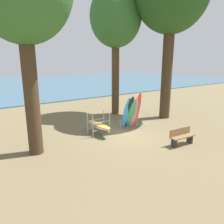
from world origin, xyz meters
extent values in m
plane|color=brown|center=(0.00, 0.00, 0.00)|extent=(80.00, 80.00, 0.00)
cube|color=#38607A|center=(0.00, 29.22, 0.05)|extent=(80.00, 36.00, 0.10)
cylinder|color=#42301E|center=(-5.05, 0.42, 2.89)|extent=(0.62, 0.62, 5.78)
cylinder|color=#42301E|center=(4.51, 1.26, 3.56)|extent=(0.74, 0.74, 7.12)
cylinder|color=#4C3823|center=(2.19, 4.26, 2.99)|extent=(0.57, 0.57, 5.97)
ellipsoid|color=#33662D|center=(2.19, 4.26, 7.15)|extent=(3.73, 3.73, 4.29)
ellipsoid|color=#2D8ED1|center=(0.41, 0.66, 1.01)|extent=(0.57, 0.60, 2.02)
ellipsoid|color=black|center=(0.63, 0.68, 1.05)|extent=(0.53, 0.76, 2.09)
ellipsoid|color=#339E56|center=(0.86, 0.69, 0.92)|extent=(0.54, 0.64, 1.83)
ellipsoid|color=pink|center=(1.08, 0.70, 0.98)|extent=(0.54, 0.51, 1.95)
ellipsoid|color=red|center=(1.30, 0.72, 1.12)|extent=(0.56, 0.62, 2.23)
cylinder|color=#9EA0A5|center=(0.19, 0.93, 0.28)|extent=(0.04, 0.04, 0.55)
cylinder|color=#9EA0A5|center=(1.52, 0.92, 0.28)|extent=(0.04, 0.04, 0.55)
cylinder|color=#9EA0A5|center=(0.86, 0.93, 0.55)|extent=(1.49, 0.06, 0.04)
cylinder|color=#9EA0A5|center=(-1.94, 0.61, 0.62)|extent=(0.05, 0.05, 1.25)
cylinder|color=#9EA0A5|center=(-0.84, 0.61, 0.62)|extent=(0.05, 0.05, 1.25)
cylinder|color=#9EA0A5|center=(-1.94, 1.21, 0.62)|extent=(0.05, 0.05, 1.25)
cylinder|color=#9EA0A5|center=(-0.84, 1.21, 0.62)|extent=(0.05, 0.05, 1.25)
cylinder|color=#9EA0A5|center=(-1.39, 0.61, 0.35)|extent=(1.10, 0.04, 0.04)
cylinder|color=#9EA0A5|center=(-1.39, 0.61, 0.80)|extent=(1.10, 0.04, 0.04)
cylinder|color=#9EA0A5|center=(-1.39, 1.21, 0.35)|extent=(1.10, 0.04, 0.04)
cylinder|color=#9EA0A5|center=(-1.39, 1.21, 0.80)|extent=(1.10, 0.04, 0.04)
ellipsoid|color=#339E56|center=(-1.36, 0.91, 0.40)|extent=(0.59, 2.12, 0.06)
ellipsoid|color=#C6B289|center=(-1.39, 0.91, 0.46)|extent=(0.54, 2.11, 0.06)
ellipsoid|color=pink|center=(-1.44, 0.91, 0.52)|extent=(0.52, 2.10, 0.06)
ellipsoid|color=yellow|center=(-1.35, 0.91, 0.58)|extent=(0.53, 2.11, 0.06)
cube|color=#2D2D33|center=(0.65, -2.80, 0.21)|extent=(0.12, 0.33, 0.42)
cube|color=#2D2D33|center=(1.77, -2.89, 0.21)|extent=(0.12, 0.33, 0.42)
cube|color=olive|center=(1.21, -2.85, 0.45)|extent=(1.43, 0.51, 0.06)
cube|color=olive|center=(1.22, -2.67, 0.67)|extent=(1.40, 0.17, 0.36)
camera|label=1|loc=(-7.35, -8.98, 4.18)|focal=33.93mm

